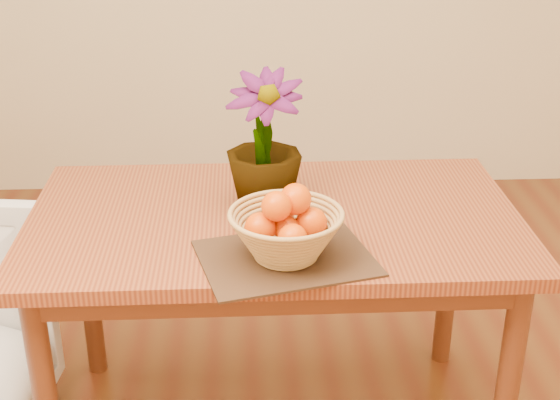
{
  "coord_description": "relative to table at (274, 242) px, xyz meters",
  "views": [
    {
      "loc": [
        -0.09,
        -1.7,
        1.71
      ],
      "look_at": [
        0.0,
        0.05,
        0.91
      ],
      "focal_mm": 50.0,
      "sensor_mm": 36.0,
      "label": 1
    }
  ],
  "objects": [
    {
      "name": "potted_plant",
      "position": [
        -0.03,
        0.07,
        0.28
      ],
      "size": [
        0.25,
        0.25,
        0.39
      ],
      "primitive_type": "imported",
      "rotation": [
        0.0,
        0.0,
        -0.15
      ],
      "color": "#164A15",
      "rests_on": "table"
    },
    {
      "name": "wicker_basket",
      "position": [
        0.02,
        -0.27,
        0.15
      ],
      "size": [
        0.29,
        0.29,
        0.12
      ],
      "color": "tan",
      "rests_on": "placemat"
    },
    {
      "name": "orange_pile",
      "position": [
        0.02,
        -0.26,
        0.2
      ],
      "size": [
        0.21,
        0.2,
        0.14
      ],
      "rotation": [
        0.0,
        0.0,
        -0.43
      ],
      "color": "#D34B03",
      "rests_on": "wicker_basket"
    },
    {
      "name": "placemat",
      "position": [
        0.02,
        -0.27,
        0.09
      ],
      "size": [
        0.49,
        0.41,
        0.01
      ],
      "primitive_type": "cube",
      "rotation": [
        0.0,
        0.0,
        0.25
      ],
      "color": "#3B2415",
      "rests_on": "table"
    },
    {
      "name": "table",
      "position": [
        0.0,
        0.0,
        0.0
      ],
      "size": [
        1.4,
        0.8,
        0.75
      ],
      "color": "brown",
      "rests_on": "floor"
    }
  ]
}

